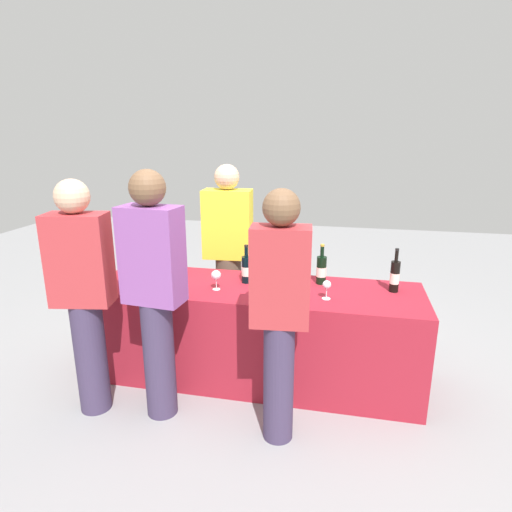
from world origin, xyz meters
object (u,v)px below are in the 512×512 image
at_px(guest_1, 154,288).
at_px(server_pouring, 228,249).
at_px(wine_glass_0, 166,273).
at_px(wine_bottle_0, 138,262).
at_px(guest_0, 83,292).
at_px(wine_glass_4, 327,286).
at_px(ice_bucket, 174,265).
at_px(wine_bottle_1, 155,262).
at_px(wine_bottle_3, 281,270).
at_px(wine_glass_1, 216,276).
at_px(wine_bottle_2, 246,269).
at_px(wine_bottle_5, 395,276).
at_px(guest_2, 280,309).
at_px(wine_glass_2, 281,283).
at_px(wine_bottle_4, 321,270).
at_px(wine_glass_3, 296,283).

bearing_deg(guest_1, server_pouring, 87.82).
bearing_deg(wine_glass_0, server_pouring, 65.01).
xyz_separation_m(wine_bottle_0, guest_0, (-0.01, -0.76, 0.01)).
distance_m(wine_glass_4, ice_bucket, 1.31).
xyz_separation_m(wine_bottle_1, wine_bottle_3, (1.05, 0.03, -0.00)).
bearing_deg(wine_glass_1, wine_bottle_3, 26.13).
height_order(server_pouring, guest_1, guest_1).
xyz_separation_m(wine_bottle_2, wine_bottle_5, (1.13, 0.03, 0.01)).
relative_size(wine_bottle_2, guest_2, 0.19).
distance_m(server_pouring, guest_2, 1.46).
distance_m(wine_bottle_1, wine_glass_2, 1.11).
relative_size(wine_bottle_3, guest_2, 0.20).
bearing_deg(guest_0, ice_bucket, 57.66).
bearing_deg(wine_bottle_4, wine_glass_4, -79.48).
xyz_separation_m(wine_glass_0, wine_glass_4, (1.26, -0.06, 0.01)).
distance_m(wine_bottle_0, wine_glass_0, 0.38).
relative_size(wine_bottle_3, server_pouring, 0.19).
bearing_deg(wine_glass_0, wine_bottle_0, 151.58).
bearing_deg(wine_glass_3, wine_glass_4, 4.59).
height_order(wine_glass_4, ice_bucket, ice_bucket).
height_order(wine_bottle_5, guest_2, guest_2).
xyz_separation_m(wine_bottle_2, wine_glass_3, (0.42, -0.24, -0.00)).
xyz_separation_m(wine_glass_1, wine_glass_4, (0.83, -0.02, -0.01)).
bearing_deg(guest_2, wine_glass_2, 92.63).
bearing_deg(wine_glass_3, wine_glass_2, 170.91).
bearing_deg(wine_glass_0, wine_bottle_2, 14.94).
bearing_deg(wine_glass_0, guest_0, -120.26).
bearing_deg(wine_bottle_0, wine_glass_3, -10.71).
height_order(guest_1, guest_2, guest_1).
relative_size(ice_bucket, guest_0, 0.12).
bearing_deg(wine_glass_2, wine_bottle_0, 169.15).
distance_m(wine_glass_2, server_pouring, 0.96).
relative_size(wine_glass_3, guest_1, 0.09).
bearing_deg(wine_bottle_2, wine_bottle_1, -179.24).
distance_m(wine_glass_4, server_pouring, 1.20).
height_order(wine_glass_0, wine_glass_4, wine_glass_4).
bearing_deg(wine_glass_4, wine_glass_0, 177.21).
bearing_deg(wine_bottle_5, wine_bottle_0, -179.50).
bearing_deg(ice_bucket, wine_bottle_0, -174.03).
relative_size(wine_glass_0, guest_2, 0.08).
distance_m(ice_bucket, guest_2, 1.31).
height_order(wine_bottle_1, guest_0, guest_0).
relative_size(wine_glass_0, guest_1, 0.08).
height_order(wine_glass_2, wine_glass_3, wine_glass_3).
bearing_deg(wine_bottle_5, wine_glass_2, -162.49).
bearing_deg(guest_2, wine_bottle_1, 141.26).
height_order(wine_bottle_4, wine_glass_1, wine_bottle_4).
bearing_deg(wine_glass_1, server_pouring, 98.48).
distance_m(wine_glass_0, wine_glass_4, 1.26).
distance_m(wine_glass_1, wine_glass_3, 0.61).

